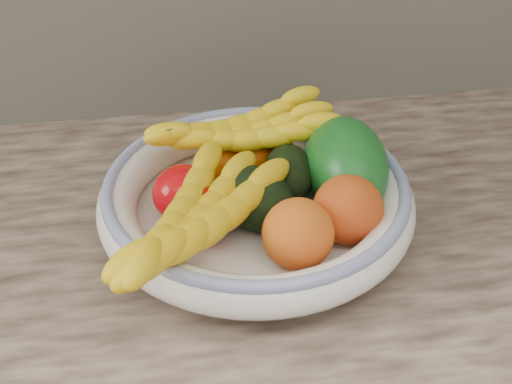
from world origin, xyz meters
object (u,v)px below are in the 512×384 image
Objects in this scene: fruit_bowl at (256,200)px; banana_bunch_back at (242,136)px; banana_bunch_front at (194,227)px; green_mango at (345,164)px.

banana_bunch_back is (-0.01, 0.09, 0.04)m from fruit_bowl.
fruit_bowl is 0.12m from banana_bunch_front.
banana_bunch_back reaches higher than fruit_bowl.
banana_bunch_back is at bearing 93.79° from fruit_bowl.
green_mango is at bearing 9.61° from fruit_bowl.
banana_bunch_front is (-0.20, -0.10, 0.01)m from green_mango.
green_mango reaches higher than banana_bunch_back.
fruit_bowl is at bearing -172.47° from green_mango.
fruit_bowl is 2.53× the size of green_mango.
banana_bunch_front is at bearing -154.45° from green_mango.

